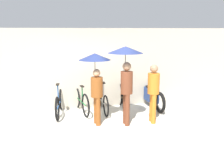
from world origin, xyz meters
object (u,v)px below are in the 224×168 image
object	(u,v)px
parked_bicycle_3	(122,98)
pedestrian_trailing	(153,89)
parked_bicycle_2	(102,100)
motorcycle	(151,96)
parked_bicycle_0	(59,103)
pedestrian_leading	(96,71)
parked_bicycle_1	(81,100)
pedestrian_center	(126,65)

from	to	relation	value
parked_bicycle_3	pedestrian_trailing	size ratio (longest dim) A/B	1.13
parked_bicycle_2	motorcycle	size ratio (longest dim) A/B	0.85
parked_bicycle_0	parked_bicycle_3	world-z (taller)	parked_bicycle_3
parked_bicycle_0	pedestrian_trailing	bearing A→B (deg)	-109.34
pedestrian_leading	motorcycle	size ratio (longest dim) A/B	0.98
parked_bicycle_3	motorcycle	size ratio (longest dim) A/B	0.93
parked_bicycle_1	pedestrian_center	bearing A→B (deg)	-149.42
parked_bicycle_0	pedestrian_leading	xyz separation A→B (m)	(0.96, -1.01, 1.10)
parked_bicycle_1	pedestrian_center	distance (m)	2.10
parked_bicycle_1	motorcycle	size ratio (longest dim) A/B	0.87
pedestrian_center	pedestrian_trailing	size ratio (longest dim) A/B	1.30
parked_bicycle_2	motorcycle	bearing A→B (deg)	-88.88
parked_bicycle_1	pedestrian_trailing	distance (m)	2.37
pedestrian_leading	pedestrian_trailing	bearing A→B (deg)	-18.24
parked_bicycle_2	pedestrian_center	distance (m)	1.81
pedestrian_center	motorcycle	world-z (taller)	pedestrian_center
parked_bicycle_0	parked_bicycle_2	world-z (taller)	parked_bicycle_2
parked_bicycle_0	pedestrian_center	distance (m)	2.47
parked_bicycle_2	parked_bicycle_3	bearing A→B (deg)	-90.97
pedestrian_trailing	motorcycle	xyz separation A→B (m)	(0.51, 1.35, -0.57)
parked_bicycle_1	motorcycle	bearing A→B (deg)	-99.85
parked_bicycle_1	pedestrian_center	xyz separation A→B (m)	(1.07, -1.30, 1.26)
parked_bicycle_2	motorcycle	xyz separation A→B (m)	(1.68, 0.05, 0.03)
parked_bicycle_0	pedestrian_trailing	size ratio (longest dim) A/B	1.07
motorcycle	pedestrian_leading	bearing A→B (deg)	115.32
parked_bicycle_0	pedestrian_center	world-z (taller)	pedestrian_center
parked_bicycle_3	pedestrian_leading	size ratio (longest dim) A/B	0.95
parked_bicycle_0	parked_bicycle_1	distance (m)	0.67
parked_bicycle_3	parked_bicycle_0	bearing A→B (deg)	98.37
parked_bicycle_0	motorcycle	xyz separation A→B (m)	(3.02, 0.05, 0.02)
motorcycle	pedestrian_center	bearing A→B (deg)	132.73
pedestrian_trailing	parked_bicycle_0	bearing A→B (deg)	159.00
pedestrian_trailing	motorcycle	size ratio (longest dim) A/B	0.82
pedestrian_center	parked_bicycle_2	bearing A→B (deg)	108.44
motorcycle	parked_bicycle_3	bearing A→B (deg)	91.31
parked_bicycle_2	parked_bicycle_0	bearing A→B (deg)	89.25
parked_bicycle_0	parked_bicycle_3	size ratio (longest dim) A/B	0.95
pedestrian_leading	pedestrian_center	bearing A→B (deg)	-22.23
pedestrian_center	motorcycle	size ratio (longest dim) A/B	1.07
pedestrian_trailing	pedestrian_leading	bearing A→B (deg)	175.61
pedestrian_center	pedestrian_trailing	bearing A→B (deg)	-6.71
parked_bicycle_1	motorcycle	world-z (taller)	parked_bicycle_1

